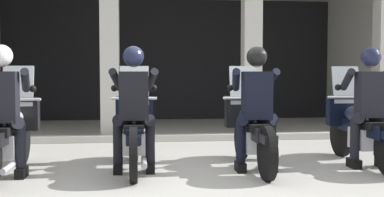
{
  "coord_description": "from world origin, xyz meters",
  "views": [
    {
      "loc": [
        -0.69,
        -5.83,
        1.26
      ],
      "look_at": [
        0.0,
        0.47,
        0.91
      ],
      "focal_mm": 44.49,
      "sensor_mm": 36.0,
      "label": 1
    }
  ],
  "objects": [
    {
      "name": "motorcycle_center_left",
      "position": [
        -0.77,
        0.39,
        0.5
      ],
      "size": [
        0.62,
        2.04,
        1.35
      ],
      "rotation": [
        0.0,
        0.0,
        -0.14
      ],
      "color": "black",
      "rests_on": "ground"
    },
    {
      "name": "police_officer_far_left",
      "position": [
        -2.31,
        -0.01,
        0.94
      ],
      "size": [
        0.63,
        0.61,
        1.58
      ],
      "rotation": [
        0.0,
        0.0,
        -0.09
      ],
      "color": "black",
      "rests_on": "ground"
    },
    {
      "name": "ground_plane",
      "position": [
        0.0,
        3.0,
        0.0
      ],
      "size": [
        80.0,
        80.0,
        0.0
      ],
      "primitive_type": "plane",
      "color": "#A8A59E"
    },
    {
      "name": "station_building",
      "position": [
        0.11,
        5.41,
        2.1
      ],
      "size": [
        9.31,
        4.21,
        3.35
      ],
      "color": "black",
      "rests_on": "ground"
    },
    {
      "name": "motorcycle_far_left",
      "position": [
        -2.31,
        0.27,
        0.5
      ],
      "size": [
        0.62,
        2.04,
        1.35
      ],
      "rotation": [
        0.0,
        0.0,
        -0.09
      ],
      "color": "black",
      "rests_on": "ground"
    },
    {
      "name": "kerb_strip",
      "position": [
        0.11,
        2.81,
        0.06
      ],
      "size": [
        8.81,
        0.24,
        0.12
      ],
      "primitive_type": "cube",
      "color": "#B7B5AD",
      "rests_on": "ground"
    },
    {
      "name": "police_officer_far_right",
      "position": [
        2.31,
        0.11,
        0.94
      ],
      "size": [
        0.63,
        0.61,
        1.58
      ],
      "rotation": [
        0.0,
        0.0,
        -0.18
      ],
      "color": "black",
      "rests_on": "ground"
    },
    {
      "name": "police_officer_center_right",
      "position": [
        0.77,
        0.04,
        0.94
      ],
      "size": [
        0.63,
        0.61,
        1.58
      ],
      "rotation": [
        0.0,
        0.0,
        -0.12
      ],
      "color": "black",
      "rests_on": "ground"
    },
    {
      "name": "police_officer_center_left",
      "position": [
        -0.77,
        0.11,
        0.94
      ],
      "size": [
        0.63,
        0.61,
        1.58
      ],
      "rotation": [
        0.0,
        0.0,
        -0.14
      ],
      "color": "black",
      "rests_on": "ground"
    },
    {
      "name": "motorcycle_far_right",
      "position": [
        2.31,
        0.39,
        0.5
      ],
      "size": [
        0.62,
        2.04,
        1.35
      ],
      "rotation": [
        0.0,
        0.0,
        -0.18
      ],
      "color": "black",
      "rests_on": "ground"
    },
    {
      "name": "motorcycle_center_right",
      "position": [
        0.77,
        0.32,
        0.5
      ],
      "size": [
        0.62,
        2.04,
        1.35
      ],
      "rotation": [
        0.0,
        0.0,
        -0.12
      ],
      "color": "black",
      "rests_on": "ground"
    }
  ]
}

